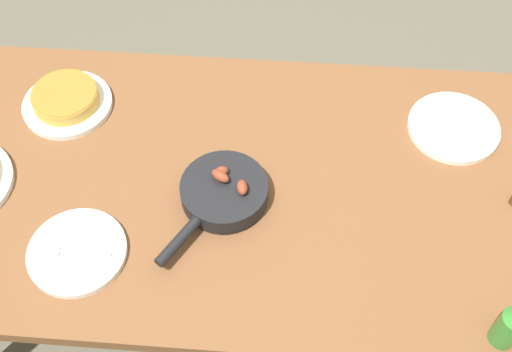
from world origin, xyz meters
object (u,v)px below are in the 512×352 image
empty_plate_near_front (77,252)px  empty_plate_far_left (454,128)px  frittata_plate_center (66,100)px  skillet (223,193)px  hot_sauce_bottle (512,325)px

empty_plate_near_front → empty_plate_far_left: bearing=26.1°
frittata_plate_center → empty_plate_near_front: (0.13, -0.42, -0.01)m
skillet → empty_plate_near_front: 0.34m
frittata_plate_center → hot_sauce_bottle: bearing=-28.1°
frittata_plate_center → empty_plate_far_left: (0.98, -0.00, -0.01)m
empty_plate_near_front → hot_sauce_bottle: size_ratio=1.37×
skillet → empty_plate_near_front: (-0.30, -0.16, -0.02)m
empty_plate_far_left → frittata_plate_center: bearing=179.8°
hot_sauce_bottle → empty_plate_near_front: bearing=172.1°
skillet → empty_plate_near_front: bearing=-30.7°
hot_sauce_bottle → frittata_plate_center: bearing=151.9°
skillet → empty_plate_far_left: 0.60m
frittata_plate_center → empty_plate_far_left: bearing=-0.2°
frittata_plate_center → empty_plate_far_left: frittata_plate_center is taller
skillet → hot_sauce_bottle: size_ratio=1.93×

